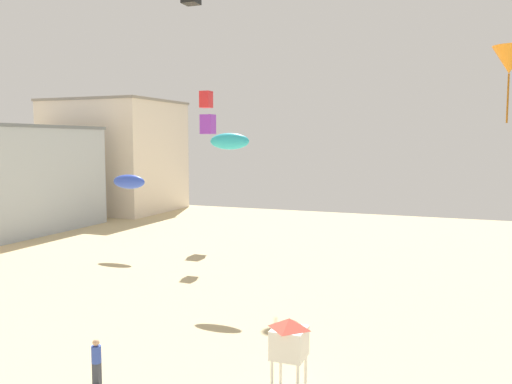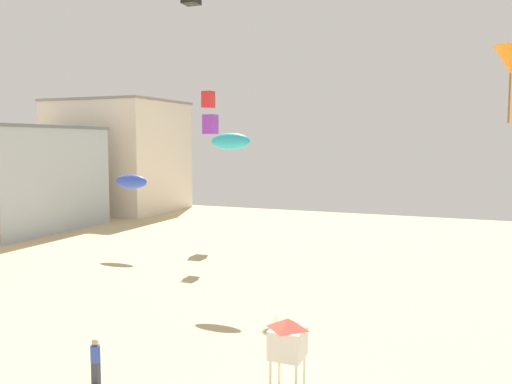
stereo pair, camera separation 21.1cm
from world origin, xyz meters
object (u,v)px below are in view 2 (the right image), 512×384
Objects in this scene: kite_flyer at (95,359)px; kite_red_box at (208,99)px; kite_cyan_parafoil at (231,141)px; kite_purple_box at (210,124)px; lifeguard_stand at (288,339)px; kite_blue_parafoil at (131,182)px; kite_orange_delta at (511,60)px.

kite_red_box reaches higher than kite_flyer.
kite_cyan_parafoil is 15.95m from kite_purple_box.
kite_blue_parafoil reaches higher than lifeguard_stand.
kite_blue_parafoil is (-25.12, 5.53, -6.78)m from kite_orange_delta.
kite_purple_box reaches higher than kite_blue_parafoil.
kite_blue_parafoil is (-11.72, 18.79, 4.52)m from kite_flyer.
kite_orange_delta is at bearing 68.26° from lifeguard_stand.
lifeguard_stand is at bearing -80.52° from kite_flyer.
kite_purple_box is (-8.19, 13.61, 1.44)m from kite_cyan_parafoil.
kite_orange_delta is 1.52× the size of kite_cyan_parafoil.
kite_flyer is 14.48m from kite_cyan_parafoil.
lifeguard_stand is at bearing -121.98° from kite_orange_delta.
kite_purple_box reaches higher than kite_flyer.
kite_orange_delta reaches higher than kite_cyan_parafoil.
kite_blue_parafoil is (-11.20, 6.43, -3.01)m from kite_cyan_parafoil.
kite_cyan_parafoil is 13.26m from kite_blue_parafoil.
kite_orange_delta reaches higher than kite_flyer.
kite_flyer is 28.82m from kite_purple_box.
kite_purple_box is at bearing 10.66° from kite_flyer.
kite_orange_delta reaches higher than kite_blue_parafoil.
lifeguard_stand is 2.06× the size of kite_red_box.
kite_flyer is at bearing -72.95° from kite_red_box.
kite_cyan_parafoil reaches higher than kite_flyer.
kite_orange_delta is 26.60m from kite_blue_parafoil.
kite_purple_box is at bearing 132.37° from lifeguard_stand.
kite_red_box is (-20.00, 8.28, -0.64)m from kite_orange_delta.
kite_flyer is 1.00× the size of kite_purple_box.
kite_blue_parafoil is (-5.12, -2.75, -6.14)m from kite_red_box.
kite_red_box is (-12.96, 19.55, 9.74)m from lifeguard_stand.
kite_blue_parafoil reaches higher than kite_flyer.
kite_blue_parafoil is at bearing 150.15° from kite_cyan_parafoil.
lifeguard_stand is 16.86m from kite_orange_delta.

